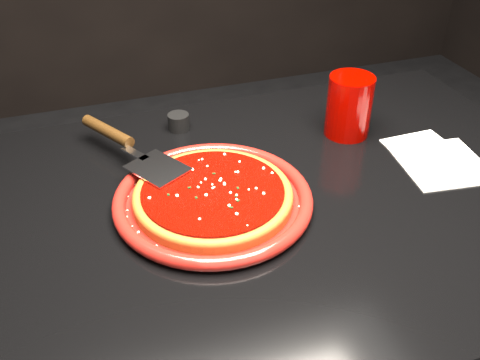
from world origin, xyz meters
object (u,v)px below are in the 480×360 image
(cup, at_px, (349,106))
(ramekin, at_px, (179,122))
(pizza_server, at_px, (131,146))
(plate, at_px, (213,199))
(table, at_px, (262,335))

(cup, height_order, ramekin, cup)
(cup, bearing_deg, pizza_server, 177.31)
(plate, bearing_deg, ramekin, 88.90)
(plate, relative_size, pizza_server, 1.02)
(cup, distance_m, ramekin, 0.36)
(pizza_server, height_order, cup, cup)
(plate, distance_m, ramekin, 0.28)
(pizza_server, bearing_deg, table, -71.98)
(ramekin, bearing_deg, plate, -91.10)
(cup, xyz_separation_m, ramekin, (-0.33, 0.13, -0.05))
(table, bearing_deg, ramekin, 106.98)
(pizza_server, xyz_separation_m, cup, (0.45, -0.02, 0.02))
(plate, relative_size, ramekin, 7.62)
(pizza_server, distance_m, ramekin, 0.16)
(cup, bearing_deg, plate, -156.26)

